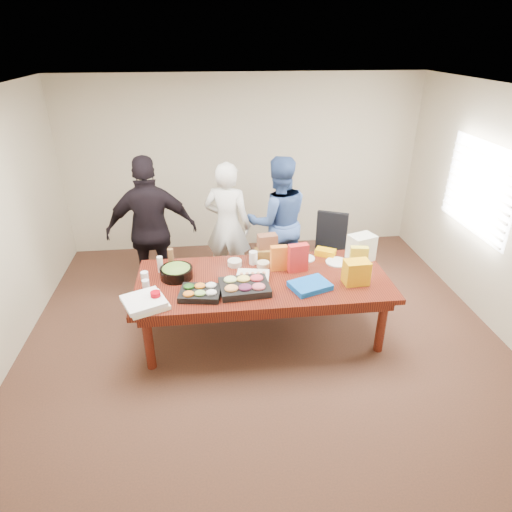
{
  "coord_description": "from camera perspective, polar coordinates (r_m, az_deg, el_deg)",
  "views": [
    {
      "loc": [
        -0.55,
        -4.14,
        3.17
      ],
      "look_at": [
        -0.07,
        0.1,
        0.98
      ],
      "focal_mm": 30.45,
      "sensor_mm": 36.0,
      "label": 1
    }
  ],
  "objects": [
    {
      "name": "floor",
      "position": [
        5.25,
        0.87,
        -10.17
      ],
      "size": [
        5.5,
        5.0,
        0.02
      ],
      "primitive_type": "cube",
      "color": "#47301E",
      "rests_on": "ground"
    },
    {
      "name": "ceiling",
      "position": [
        4.2,
        1.15,
        20.81
      ],
      "size": [
        5.5,
        5.0,
        0.02
      ],
      "primitive_type": "cube",
      "color": "white",
      "rests_on": "wall_back"
    },
    {
      "name": "wall_back",
      "position": [
        6.91,
        -1.73,
        11.83
      ],
      "size": [
        5.5,
        0.04,
        2.7
      ],
      "primitive_type": "cube",
      "color": "beige",
      "rests_on": "floor"
    },
    {
      "name": "wall_front",
      "position": [
        2.51,
        8.78,
        -19.75
      ],
      "size": [
        5.5,
        0.04,
        2.7
      ],
      "primitive_type": "cube",
      "color": "beige",
      "rests_on": "floor"
    },
    {
      "name": "wall_right",
      "position": [
        5.6,
        30.22,
        4.35
      ],
      "size": [
        0.04,
        5.0,
        2.7
      ],
      "primitive_type": "cube",
      "color": "beige",
      "rests_on": "floor"
    },
    {
      "name": "window_panel",
      "position": [
        6.0,
        27.18,
        7.94
      ],
      "size": [
        0.03,
        1.4,
        1.1
      ],
      "primitive_type": "cube",
      "color": "white",
      "rests_on": "wall_right"
    },
    {
      "name": "window_blinds",
      "position": [
        5.98,
        26.85,
        7.95
      ],
      "size": [
        0.04,
        1.36,
        1.0
      ],
      "primitive_type": "cube",
      "color": "beige",
      "rests_on": "wall_right"
    },
    {
      "name": "conference_table",
      "position": [
        5.03,
        0.9,
        -6.67
      ],
      "size": [
        2.8,
        1.2,
        0.75
      ],
      "primitive_type": "cube",
      "color": "#4C1C0F",
      "rests_on": "floor"
    },
    {
      "name": "office_chair",
      "position": [
        5.99,
        10.16,
        0.18
      ],
      "size": [
        0.67,
        0.67,
        1.0
      ],
      "primitive_type": "cube",
      "rotation": [
        0.0,
        0.0,
        -0.43
      ],
      "color": "black",
      "rests_on": "floor"
    },
    {
      "name": "person_center",
      "position": [
        5.86,
        -3.74,
        4.0
      ],
      "size": [
        0.74,
        0.61,
        1.75
      ],
      "primitive_type": "imported",
      "rotation": [
        0.0,
        0.0,
        2.8
      ],
      "color": "silver",
      "rests_on": "floor"
    },
    {
      "name": "person_right",
      "position": [
        5.91,
        2.91,
        4.51
      ],
      "size": [
        0.92,
        0.74,
        1.8
      ],
      "primitive_type": "imported",
      "rotation": [
        0.0,
        0.0,
        3.21
      ],
      "color": "#33518F",
      "rests_on": "floor"
    },
    {
      "name": "person_left",
      "position": [
        5.64,
        -13.51,
        3.24
      ],
      "size": [
        1.15,
        0.55,
        1.92
      ],
      "primitive_type": "imported",
      "rotation": [
        0.0,
        0.0,
        3.21
      ],
      "color": "black",
      "rests_on": "floor"
    },
    {
      "name": "veggie_tray",
      "position": [
        4.55,
        -7.34,
        -4.85
      ],
      "size": [
        0.46,
        0.39,
        0.06
      ],
      "primitive_type": "cube",
      "rotation": [
        0.0,
        0.0,
        -0.16
      ],
      "color": "black",
      "rests_on": "conference_table"
    },
    {
      "name": "fruit_tray",
      "position": [
        4.59,
        -1.54,
        -4.13
      ],
      "size": [
        0.55,
        0.44,
        0.08
      ],
      "primitive_type": "cube",
      "rotation": [
        0.0,
        0.0,
        0.08
      ],
      "color": "black",
      "rests_on": "conference_table"
    },
    {
      "name": "sheet_cake",
      "position": [
        4.8,
        -0.44,
        -2.76
      ],
      "size": [
        0.4,
        0.33,
        0.06
      ],
      "primitive_type": "cube",
      "rotation": [
        0.0,
        0.0,
        -0.19
      ],
      "color": "white",
      "rests_on": "conference_table"
    },
    {
      "name": "salad_bowl",
      "position": [
        4.9,
        -10.4,
        -2.17
      ],
      "size": [
        0.38,
        0.38,
        0.12
      ],
      "primitive_type": "cylinder",
      "rotation": [
        0.0,
        0.0,
        0.04
      ],
      "color": "black",
      "rests_on": "conference_table"
    },
    {
      "name": "chip_bag_blue",
      "position": [
        4.68,
        7.11,
        -3.88
      ],
      "size": [
        0.48,
        0.42,
        0.06
      ],
      "primitive_type": "cube",
      "rotation": [
        0.0,
        0.0,
        0.35
      ],
      "color": "blue",
      "rests_on": "conference_table"
    },
    {
      "name": "chip_bag_red",
      "position": [
        4.93,
        5.53,
        -0.25
      ],
      "size": [
        0.24,
        0.13,
        0.33
      ],
      "primitive_type": "cube",
      "rotation": [
        0.0,
        0.0,
        0.17
      ],
      "color": "red",
      "rests_on": "conference_table"
    },
    {
      "name": "chip_bag_yellow",
      "position": [
        5.06,
        13.31,
        -0.36
      ],
      "size": [
        0.21,
        0.11,
        0.3
      ],
      "primitive_type": "cube",
      "rotation": [
        0.0,
        0.0,
        -0.19
      ],
      "color": "yellow",
      "rests_on": "conference_table"
    },
    {
      "name": "chip_bag_orange",
      "position": [
        4.95,
        3.01,
        -0.27
      ],
      "size": [
        0.19,
        0.1,
        0.3
      ],
      "primitive_type": "cube",
      "rotation": [
        0.0,
        0.0,
        0.06
      ],
      "color": "orange",
      "rests_on": "conference_table"
    },
    {
      "name": "mayo_jar",
      "position": [
        5.1,
        -0.36,
        -0.22
      ],
      "size": [
        0.11,
        0.11,
        0.15
      ],
      "primitive_type": "cylinder",
      "rotation": [
        0.0,
        0.0,
        -0.09
      ],
      "color": "silver",
      "rests_on": "conference_table"
    },
    {
      "name": "mustard_bottle",
      "position": [
        5.21,
        1.13,
        0.53
      ],
      "size": [
        0.08,
        0.08,
        0.18
      ],
      "primitive_type": "cylinder",
      "rotation": [
        0.0,
        0.0,
        0.27
      ],
      "color": "yellow",
      "rests_on": "conference_table"
    },
    {
      "name": "dressing_bottle",
      "position": [
        5.15,
        -11.13,
        -0.15
      ],
      "size": [
        0.07,
        0.07,
        0.21
      ],
      "primitive_type": "cylinder",
      "rotation": [
        0.0,
        0.0,
        0.1
      ],
      "color": "brown",
      "rests_on": "conference_table"
    },
    {
      "name": "ranch_bottle",
      "position": [
        5.04,
        -12.47,
        -1.08
      ],
      "size": [
        0.08,
        0.08,
        0.19
      ],
      "primitive_type": "cylinder",
      "rotation": [
        0.0,
        0.0,
        -0.32
      ],
      "color": "silver",
      "rests_on": "conference_table"
    },
    {
      "name": "banana_bunch",
      "position": [
        5.38,
        9.11,
        0.48
      ],
      "size": [
        0.27,
        0.24,
        0.08
      ],
      "primitive_type": "cube",
      "rotation": [
        0.0,
        0.0,
        -0.51
      ],
      "color": "#EEA400",
      "rests_on": "conference_table"
    },
    {
      "name": "bread_loaf",
      "position": [
        5.21,
        1.58,
        0.21
      ],
      "size": [
        0.34,
        0.17,
        0.13
      ],
      "primitive_type": "cube",
      "rotation": [
        0.0,
        0.0,
        -0.09
      ],
      "color": "brown",
      "rests_on": "conference_table"
    },
    {
      "name": "kraft_bag",
      "position": [
        5.22,
        1.49,
        1.3
      ],
      "size": [
        0.24,
        0.16,
        0.3
      ],
      "primitive_type": "cube",
      "rotation": [
        0.0,
        0.0,
        0.13
      ],
      "color": "brown",
      "rests_on": "conference_table"
    },
    {
      "name": "red_cup",
      "position": [
        4.48,
        -13.02,
        -5.36
      ],
      "size": [
        0.13,
        0.13,
        0.13
      ],
      "primitive_type": "cylinder",
      "rotation": [
        0.0,
        0.0,
        -0.3
      ],
      "color": "#AB000D",
      "rests_on": "conference_table"
    },
    {
      "name": "clear_cup_a",
      "position": [
        4.76,
        -14.26,
        -3.66
      ],
      "size": [
        0.08,
        0.08,
        0.11
      ],
      "primitive_type": "cylinder",
      "rotation": [
        0.0,
        0.0,
        0.06
      ],
      "color": "silver",
      "rests_on": "conference_table"
    },
    {
      "name": "clear_cup_b",
      "position": [
        4.9,
        -14.41,
        -2.67
      ],
      "size": [
        0.1,
        0.1,
        0.12
      ],
      "primitive_type": "cylinder",
      "rotation": [
        0.0,
        0.0,
        -0.22
      ],
      "color": "white",
      "rests_on": "conference_table"
    },
    {
      "name": "pizza_box_lower",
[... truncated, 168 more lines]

